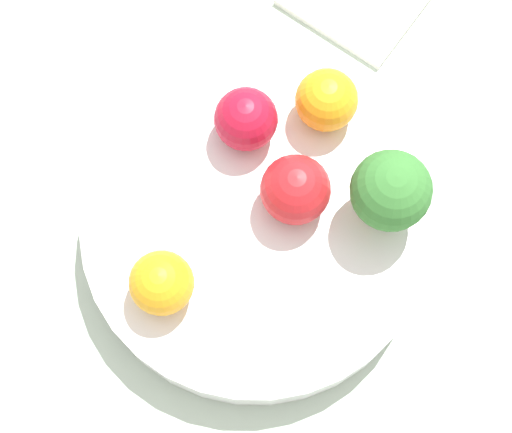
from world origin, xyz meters
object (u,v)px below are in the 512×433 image
at_px(apple_red, 295,190).
at_px(bowl, 256,229).
at_px(broccoli, 390,192).
at_px(orange_back, 327,100).
at_px(orange_front, 165,288).
at_px(apple_green, 246,119).

bearing_deg(apple_red, bowl, -9.82).
distance_m(broccoli, orange_back, 0.08).
relative_size(bowl, broccoli, 3.61).
xyz_separation_m(broccoli, orange_back, (-0.02, -0.08, -0.02)).
bearing_deg(orange_front, orange_back, -167.66).
relative_size(bowl, apple_green, 5.49).
bearing_deg(broccoli, orange_front, -16.27).
relative_size(broccoli, apple_green, 1.52).
bearing_deg(bowl, apple_red, 170.18).
xyz_separation_m(broccoli, apple_green, (0.04, -0.11, -0.02)).
height_order(apple_green, orange_back, same).
bearing_deg(apple_red, broccoli, 135.44).
xyz_separation_m(apple_red, orange_back, (-0.06, -0.04, -0.00)).
height_order(bowl, orange_front, orange_front).
distance_m(bowl, apple_red, 0.05).
bearing_deg(apple_red, apple_green, -95.82).
height_order(bowl, broccoli, broccoli).
bearing_deg(orange_back, apple_red, 32.67).
relative_size(broccoli, orange_front, 1.58).
relative_size(apple_green, orange_front, 1.04).
xyz_separation_m(apple_red, orange_front, (0.11, -0.00, -0.00)).
bearing_deg(bowl, apple_green, -122.56).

